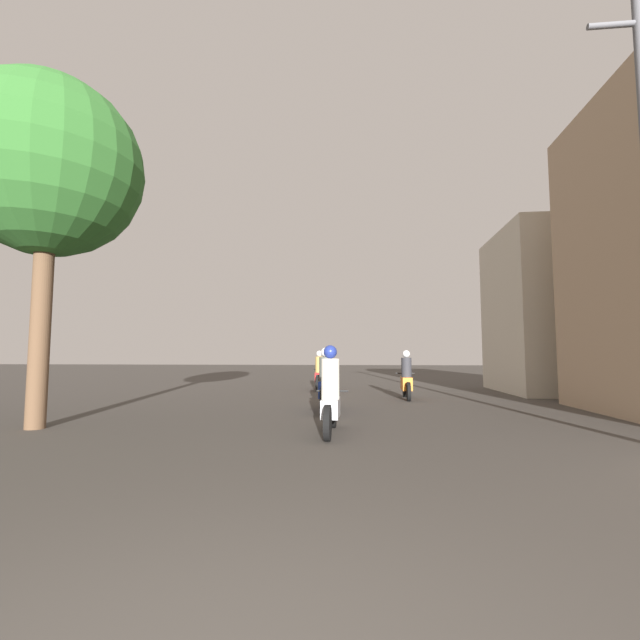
{
  "coord_description": "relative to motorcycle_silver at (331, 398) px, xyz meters",
  "views": [
    {
      "loc": [
        0.6,
        -1.37,
        1.39
      ],
      "look_at": [
        -1.26,
        16.54,
        2.87
      ],
      "focal_mm": 24.0,
      "sensor_mm": 36.0,
      "label": 1
    }
  ],
  "objects": [
    {
      "name": "motorcycle_blue",
      "position": [
        -0.36,
        3.1,
        0.0
      ],
      "size": [
        0.6,
        2.13,
        1.58
      ],
      "rotation": [
        0.0,
        0.0,
        0.12
      ],
      "color": "black",
      "rests_on": "ground_plane"
    },
    {
      "name": "street_tree",
      "position": [
        -5.61,
        -0.03,
        4.46
      ],
      "size": [
        3.56,
        3.56,
        6.91
      ],
      "color": "brown",
      "rests_on": "ground_plane"
    },
    {
      "name": "motorcycle_red",
      "position": [
        -1.19,
        9.46,
        0.01
      ],
      "size": [
        0.6,
        2.02,
        1.57
      ],
      "rotation": [
        0.0,
        0.0,
        0.12
      ],
      "color": "black",
      "rests_on": "ground_plane"
    },
    {
      "name": "motorcycle_orange",
      "position": [
        1.93,
        6.25,
        -0.02
      ],
      "size": [
        0.6,
        1.87,
        1.55
      ],
      "rotation": [
        0.0,
        0.0,
        -0.07
      ],
      "color": "black",
      "rests_on": "ground_plane"
    },
    {
      "name": "building_right_far",
      "position": [
        8.41,
        9.33,
        2.44
      ],
      "size": [
        5.28,
        5.03,
        6.14
      ],
      "color": "beige",
      "rests_on": "ground_plane"
    },
    {
      "name": "motorcycle_silver",
      "position": [
        0.0,
        0.0,
        0.0
      ],
      "size": [
        0.6,
        1.9,
        1.57
      ],
      "rotation": [
        0.0,
        0.0,
        -0.15
      ],
      "color": "black",
      "rests_on": "ground_plane"
    }
  ]
}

